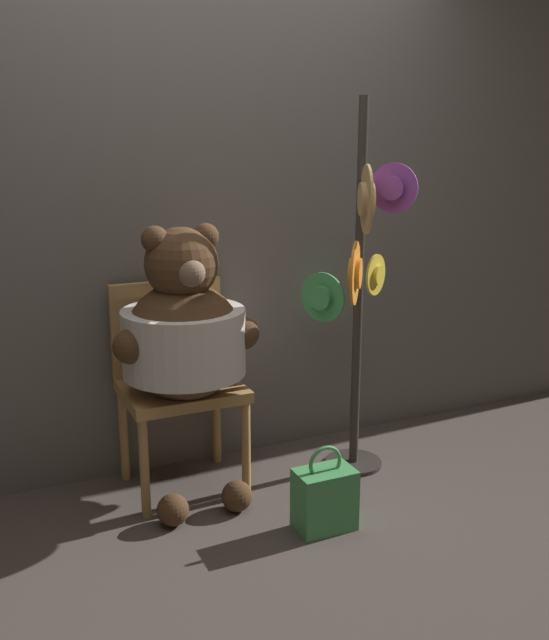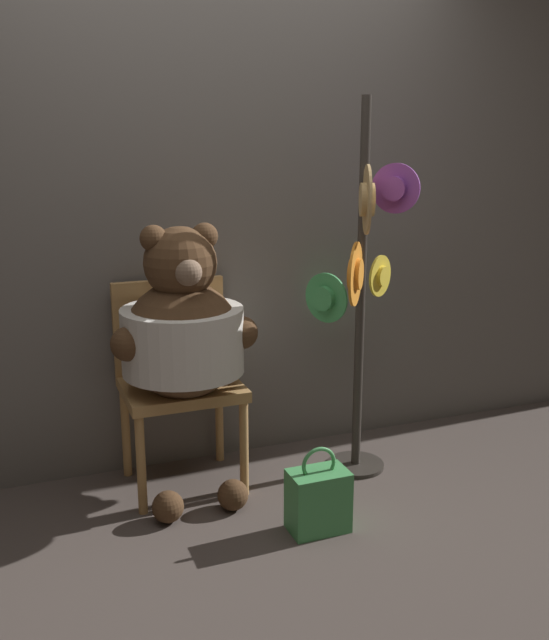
{
  "view_description": "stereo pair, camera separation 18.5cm",
  "coord_description": "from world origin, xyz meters",
  "px_view_note": "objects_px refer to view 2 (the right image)",
  "views": [
    {
      "loc": [
        -1.06,
        -2.57,
        1.58
      ],
      "look_at": [
        0.23,
        0.26,
        0.78
      ],
      "focal_mm": 40.0,
      "sensor_mm": 36.0,
      "label": 1
    },
    {
      "loc": [
        -0.89,
        -2.64,
        1.58
      ],
      "look_at": [
        0.23,
        0.26,
        0.78
      ],
      "focal_mm": 40.0,
      "sensor_mm": 36.0,
      "label": 2
    }
  ],
  "objects_px": {
    "teddy_bear": "(183,333)",
    "handbag_on_ground": "(318,500)",
    "chair": "(177,372)",
    "hat_display_rack": "(361,286)"
  },
  "relations": [
    {
      "from": "teddy_bear",
      "to": "handbag_on_ground",
      "type": "relative_size",
      "value": 3.33
    },
    {
      "from": "chair",
      "to": "handbag_on_ground",
      "type": "bearing_deg",
      "value": -57.66
    },
    {
      "from": "handbag_on_ground",
      "to": "chair",
      "type": "bearing_deg",
      "value": 122.34
    },
    {
      "from": "chair",
      "to": "handbag_on_ground",
      "type": "height_order",
      "value": "chair"
    },
    {
      "from": "teddy_bear",
      "to": "hat_display_rack",
      "type": "height_order",
      "value": "hat_display_rack"
    },
    {
      "from": "teddy_bear",
      "to": "handbag_on_ground",
      "type": "bearing_deg",
      "value": -50.65
    },
    {
      "from": "hat_display_rack",
      "to": "handbag_on_ground",
      "type": "bearing_deg",
      "value": -132.2
    },
    {
      "from": "chair",
      "to": "hat_display_rack",
      "type": "height_order",
      "value": "hat_display_rack"
    },
    {
      "from": "teddy_bear",
      "to": "hat_display_rack",
      "type": "xyz_separation_m",
      "value": [
        0.82,
        -0.07,
        0.16
      ]
    },
    {
      "from": "hat_display_rack",
      "to": "handbag_on_ground",
      "type": "height_order",
      "value": "hat_display_rack"
    }
  ]
}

